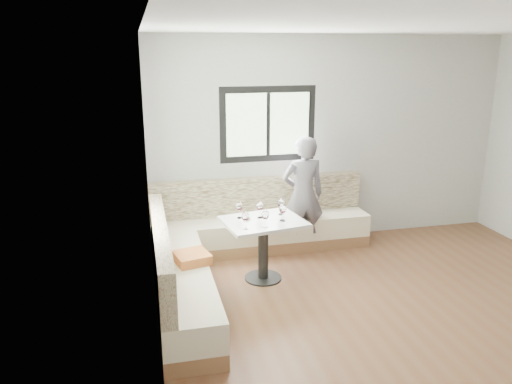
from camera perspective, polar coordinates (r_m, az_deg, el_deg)
room at (r=4.82m, az=18.32°, el=0.77°), size 5.01×5.01×2.81m
banquette at (r=6.04m, az=-2.97°, el=-6.17°), size 2.90×2.80×0.95m
table at (r=5.76m, az=0.83°, el=-4.96°), size 0.99×0.83×0.73m
person at (r=6.54m, az=5.40°, el=-0.30°), size 0.57×0.38×1.55m
olive_ramekin at (r=5.72m, az=-1.05°, el=-2.99°), size 0.09×0.09×0.03m
wine_glass_a at (r=5.39m, az=-1.21°, el=-2.87°), size 0.09×0.09×0.19m
wine_glass_b at (r=5.44m, az=1.07°, el=-2.71°), size 0.09×0.09×0.19m
wine_glass_c at (r=5.65m, az=3.07°, el=-2.01°), size 0.09×0.09×0.19m
wine_glass_d at (r=5.74m, az=0.46°, el=-1.69°), size 0.09×0.09×0.19m
wine_glass_e at (r=5.86m, az=2.89°, el=-1.32°), size 0.09×0.09×0.19m
wine_glass_f at (r=5.73m, az=-1.91°, el=-1.72°), size 0.09×0.09×0.19m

